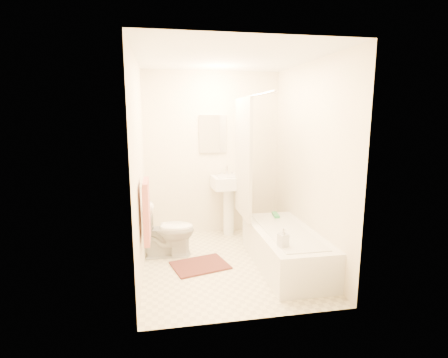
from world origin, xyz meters
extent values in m
plane|color=beige|center=(0.00, 0.00, 0.00)|extent=(2.40, 2.40, 0.00)
plane|color=white|center=(0.00, 0.00, 2.40)|extent=(2.40, 2.40, 0.00)
cube|color=beige|center=(0.00, 1.20, 1.20)|extent=(2.00, 0.02, 2.40)
cube|color=beige|center=(-1.00, 0.00, 1.20)|extent=(0.02, 2.40, 2.40)
cube|color=beige|center=(1.00, 0.00, 1.20)|extent=(0.02, 2.40, 2.40)
cube|color=white|center=(0.00, 1.18, 1.50)|extent=(0.40, 0.03, 0.55)
cylinder|color=silver|center=(0.30, 0.10, 2.00)|extent=(0.03, 1.70, 0.03)
cube|color=silver|center=(0.30, 0.50, 1.22)|extent=(0.04, 0.80, 1.55)
cylinder|color=silver|center=(-0.96, -0.25, 1.10)|extent=(0.02, 0.60, 0.02)
cube|color=#CC7266|center=(-0.93, -0.25, 0.78)|extent=(0.06, 0.45, 0.66)
cylinder|color=white|center=(-0.93, 0.12, 0.70)|extent=(0.11, 0.12, 0.12)
imported|color=white|center=(-0.71, 0.38, 0.34)|extent=(0.70, 0.41, 0.67)
cube|color=#4D231A|center=(-0.34, -0.02, 0.01)|extent=(0.74, 0.62, 0.02)
imported|color=white|center=(0.46, -0.65, 0.54)|extent=(0.12, 0.12, 0.21)
cube|color=green|center=(0.73, 0.39, 0.45)|extent=(0.09, 0.23, 0.04)
camera|label=1|loc=(-0.76, -3.92, 1.80)|focal=28.00mm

